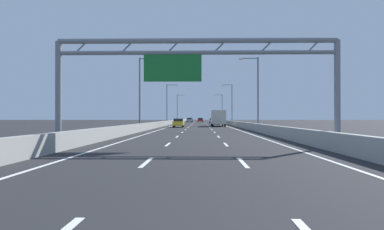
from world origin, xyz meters
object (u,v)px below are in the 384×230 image
at_px(streetlamp_left_far, 168,102).
at_px(red_car, 200,120).
at_px(silver_car, 189,120).
at_px(black_car, 190,120).
at_px(streetlamp_right_distant, 221,106).
at_px(streetlamp_right_far, 231,102).
at_px(sign_gantry, 193,63).
at_px(white_car, 212,121).
at_px(streetlamp_left_distant, 178,106).
at_px(streetlamp_left_mid, 141,89).
at_px(green_car, 215,121).
at_px(box_truck, 218,118).
at_px(yellow_car, 178,123).
at_px(streetlamp_right_mid, 256,89).

xyz_separation_m(streetlamp_left_far, red_car, (7.70, 42.02, -4.64)).
height_order(silver_car, black_car, black_car).
distance_m(streetlamp_left_far, streetlamp_right_distant, 41.42).
height_order(streetlamp_right_far, silver_car, streetlamp_right_far).
relative_size(streetlamp_left_far, silver_car, 2.17).
height_order(sign_gantry, red_car, sign_gantry).
xyz_separation_m(sign_gantry, streetlamp_right_distant, (7.65, 103.21, 0.54)).
bearing_deg(white_car, sign_gantry, -92.61).
relative_size(streetlamp_left_far, streetlamp_left_distant, 1.00).
bearing_deg(sign_gantry, streetlamp_right_far, 83.25).
height_order(white_car, silver_car, silver_car).
bearing_deg(streetlamp_left_mid, silver_car, 87.07).
bearing_deg(streetlamp_right_distant, green_car, -95.31).
xyz_separation_m(streetlamp_right_far, box_truck, (-3.93, -18.12, -3.76)).
bearing_deg(sign_gantry, red_car, 89.77).
bearing_deg(streetlamp_left_far, streetlamp_left_mid, -90.00).
xyz_separation_m(sign_gantry, streetlamp_left_distant, (-7.28, 103.21, 0.54)).
bearing_deg(black_car, streetlamp_left_mid, -92.40).
xyz_separation_m(streetlamp_right_far, yellow_car, (-10.94, -24.60, -4.64)).
relative_size(streetlamp_right_mid, white_car, 2.27).
height_order(streetlamp_left_far, streetlamp_right_distant, same).
bearing_deg(white_car, box_truck, -90.39).
xyz_separation_m(sign_gantry, black_car, (-3.45, 117.21, -4.10)).
bearing_deg(sign_gantry, streetlamp_left_mid, 105.68).
bearing_deg(green_car, red_car, 94.15).
bearing_deg(red_car, white_car, -79.33).
relative_size(silver_car, black_car, 0.98).
bearing_deg(streetlamp_right_far, box_truck, -102.24).
xyz_separation_m(sign_gantry, green_car, (3.73, 60.99, -4.09)).
bearing_deg(streetlamp_left_distant, streetlamp_left_far, -90.00).
bearing_deg(sign_gantry, silver_car, 91.91).
relative_size(silver_car, green_car, 0.95).
xyz_separation_m(streetlamp_left_distant, white_car, (11.28, -15.60, -4.69)).
xyz_separation_m(streetlamp_left_distant, black_car, (3.83, 13.99, -4.64)).
height_order(white_car, green_car, green_car).
bearing_deg(silver_car, streetlamp_left_distant, 160.33).
bearing_deg(white_car, black_car, 104.13).
distance_m(streetlamp_left_distant, silver_car, 6.23).
relative_size(sign_gantry, silver_car, 3.83).
distance_m(silver_car, red_car, 6.11).
height_order(streetlamp_left_far, silver_car, streetlamp_left_far).
xyz_separation_m(streetlamp_left_mid, streetlamp_right_mid, (14.93, 0.00, 0.00)).
height_order(white_car, box_truck, box_truck).
height_order(streetlamp_right_mid, silver_car, streetlamp_right_mid).
distance_m(streetlamp_left_distant, yellow_car, 63.53).
xyz_separation_m(silver_car, box_truck, (7.11, -55.36, 0.90)).
bearing_deg(green_car, silver_car, 99.89).
xyz_separation_m(silver_car, yellow_car, (0.11, -61.85, 0.02)).
distance_m(streetlamp_left_far, silver_car, 37.74).
distance_m(streetlamp_left_distant, box_truck, 57.93).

